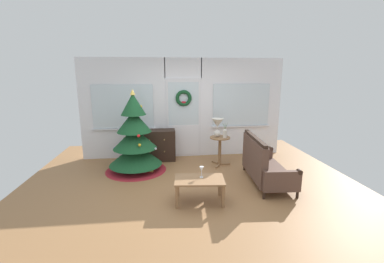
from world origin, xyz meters
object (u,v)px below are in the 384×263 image
at_px(settee_sofa, 263,165).
at_px(flower_vase, 225,133).
at_px(christmas_tree, 135,142).
at_px(dresser_cabinet, 157,145).
at_px(side_table, 220,145).
at_px(table_lamp, 217,125).
at_px(coffee_table, 199,182).
at_px(wine_glass, 202,170).
at_px(gift_box, 149,168).

bearing_deg(settee_sofa, flower_vase, 117.01).
height_order(christmas_tree, dresser_cabinet, christmas_tree).
height_order(side_table, table_lamp, table_lamp).
relative_size(christmas_tree, dresser_cabinet, 2.04).
relative_size(coffee_table, wine_glass, 4.53).
relative_size(settee_sofa, wine_glass, 8.03).
height_order(dresser_cabinet, settee_sofa, settee_sofa).
xyz_separation_m(flower_vase, wine_glass, (-0.80, -1.64, -0.25)).
bearing_deg(side_table, dresser_cabinet, 159.56).
bearing_deg(settee_sofa, side_table, 119.77).
bearing_deg(dresser_cabinet, christmas_tree, -125.46).
relative_size(table_lamp, coffee_table, 0.50).
xyz_separation_m(settee_sofa, side_table, (-0.64, 1.12, 0.12)).
xyz_separation_m(christmas_tree, wine_glass, (1.27, -1.58, -0.10)).
xyz_separation_m(christmas_tree, side_table, (1.97, 0.12, -0.16)).
bearing_deg(flower_vase, christmas_tree, -178.41).
relative_size(settee_sofa, side_table, 2.26).
distance_m(table_lamp, coffee_table, 2.03).
distance_m(side_table, flower_vase, 0.34).
xyz_separation_m(table_lamp, wine_glass, (-0.64, -1.74, -0.42)).
xyz_separation_m(side_table, wine_glass, (-0.70, -1.70, 0.06)).
relative_size(settee_sofa, flower_vase, 4.48).
bearing_deg(side_table, coffee_table, -112.78).
relative_size(dresser_cabinet, table_lamp, 2.05).
distance_m(side_table, gift_box, 1.73).
bearing_deg(table_lamp, gift_box, -168.60).
bearing_deg(table_lamp, christmas_tree, -175.28).
height_order(christmas_tree, wine_glass, christmas_tree).
height_order(dresser_cabinet, coffee_table, dresser_cabinet).
distance_m(coffee_table, wine_glass, 0.22).
bearing_deg(settee_sofa, dresser_cabinet, 141.84).
xyz_separation_m(dresser_cabinet, wine_glass, (0.79, -2.26, 0.17)).
distance_m(dresser_cabinet, table_lamp, 1.63).
relative_size(dresser_cabinet, coffee_table, 1.02).
distance_m(christmas_tree, flower_vase, 2.08).
bearing_deg(flower_vase, settee_sofa, -62.99).
distance_m(christmas_tree, gift_box, 0.67).
height_order(table_lamp, coffee_table, table_lamp).
bearing_deg(wine_glass, settee_sofa, 23.64).
distance_m(table_lamp, gift_box, 1.86).
relative_size(coffee_table, gift_box, 4.96).
relative_size(side_table, coffee_table, 0.78).
bearing_deg(gift_box, table_lamp, 11.40).
height_order(flower_vase, gift_box, flower_vase).
bearing_deg(christmas_tree, wine_glass, -51.19).
distance_m(christmas_tree, wine_glass, 2.04).
bearing_deg(settee_sofa, coffee_table, -154.90).
height_order(table_lamp, flower_vase, table_lamp).
xyz_separation_m(side_table, gift_box, (-1.66, -0.28, -0.40)).
xyz_separation_m(table_lamp, gift_box, (-1.60, -0.32, -0.89)).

